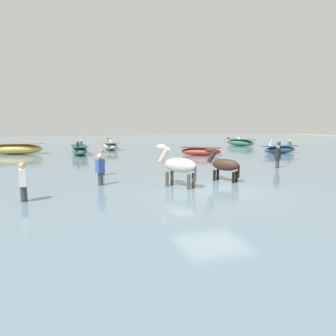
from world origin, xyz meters
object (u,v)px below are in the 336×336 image
(boat_far_inshore, at_px, (79,150))
(person_wading_mid, at_px, (100,173))
(boat_distant_east, at_px, (280,149))
(person_wading_close, at_px, (278,159))
(person_spectator_far, at_px, (23,187))
(person_onlooker_left, at_px, (102,165))
(boat_near_port, at_px, (16,149))
(boat_far_offshore, at_px, (240,142))
(horse_lead_pinto, at_px, (178,166))
(boat_mid_outer, at_px, (110,146))
(horse_trailing_dark_bay, at_px, (224,166))
(boat_mid_channel, at_px, (201,151))

(boat_far_inshore, height_order, person_wading_mid, person_wading_mid)
(boat_distant_east, xyz_separation_m, person_wading_close, (-5.87, -7.04, 0.16))
(person_spectator_far, height_order, person_onlooker_left, same)
(boat_near_port, distance_m, person_onlooker_left, 13.67)
(person_onlooker_left, bearing_deg, person_wading_close, -4.40)
(boat_distant_east, bearing_deg, person_onlooker_left, -157.54)
(boat_far_offshore, xyz_separation_m, person_spectator_far, (-19.92, -19.20, 0.11))
(horse_lead_pinto, bearing_deg, boat_near_port, 114.88)
(boat_mid_outer, height_order, boat_distant_east, boat_mid_outer)
(boat_near_port, bearing_deg, boat_far_offshore, 5.86)
(horse_trailing_dark_bay, xyz_separation_m, boat_mid_outer, (-2.02, 17.72, -0.30))
(person_spectator_far, bearing_deg, boat_distant_east, 30.14)
(person_spectator_far, xyz_separation_m, person_onlooker_left, (2.97, 4.28, 0.00))
(boat_mid_channel, bearing_deg, boat_far_inshore, 156.70)
(horse_lead_pinto, distance_m, person_onlooker_left, 4.44)
(person_spectator_far, xyz_separation_m, person_wading_mid, (2.59, 1.88, 0.00))
(boat_far_inshore, distance_m, boat_near_port, 5.18)
(horse_lead_pinto, distance_m, boat_mid_outer, 18.19)
(boat_distant_east, distance_m, person_onlooker_left, 16.53)
(boat_far_inshore, distance_m, person_wading_close, 15.04)
(horse_trailing_dark_bay, bearing_deg, boat_near_port, 121.74)
(person_wading_close, height_order, person_onlooker_left, same)
(boat_distant_east, relative_size, person_wading_close, 2.12)
(horse_lead_pinto, height_order, person_spectator_far, horse_lead_pinto)
(horse_lead_pinto, relative_size, person_wading_mid, 1.23)
(horse_lead_pinto, xyz_separation_m, boat_mid_channel, (5.97, 10.64, -0.49))
(horse_trailing_dark_bay, bearing_deg, boat_far_inshore, 109.86)
(boat_near_port, xyz_separation_m, boat_distant_east, (20.46, -6.34, -0.11))
(boat_mid_outer, xyz_separation_m, boat_near_port, (-7.82, -1.82, 0.06))
(boat_mid_channel, bearing_deg, boat_mid_outer, 127.27)
(boat_distant_east, relative_size, person_spectator_far, 2.12)
(boat_mid_channel, height_order, boat_mid_outer, boat_mid_outer)
(boat_mid_outer, distance_m, boat_near_port, 8.03)
(boat_mid_outer, relative_size, person_wading_close, 2.16)
(boat_mid_channel, bearing_deg, boat_near_port, 157.09)
(horse_lead_pinto, bearing_deg, boat_mid_channel, 60.70)
(boat_distant_east, xyz_separation_m, person_wading_mid, (-15.66, -8.71, 0.16))
(boat_far_inshore, bearing_deg, boat_distant_east, -15.62)
(horse_lead_pinto, xyz_separation_m, boat_far_offshore, (14.54, 18.64, -0.43))
(person_onlooker_left, bearing_deg, boat_far_inshore, 92.06)
(horse_trailing_dark_bay, height_order, person_wading_mid, horse_trailing_dark_bay)
(horse_lead_pinto, height_order, boat_distant_east, horse_lead_pinto)
(boat_distant_east, relative_size, person_wading_mid, 2.12)
(boat_near_port, relative_size, person_wading_close, 2.67)
(horse_lead_pinto, relative_size, horse_trailing_dark_bay, 1.13)
(horse_trailing_dark_bay, distance_m, person_wading_mid, 5.11)
(person_onlooker_left, bearing_deg, horse_trailing_dark_bay, -34.95)
(boat_far_offshore, bearing_deg, boat_distant_east, -100.98)
(horse_trailing_dark_bay, xyz_separation_m, person_onlooker_left, (-4.65, 3.25, -0.18))
(boat_near_port, bearing_deg, person_wading_close, -42.52)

